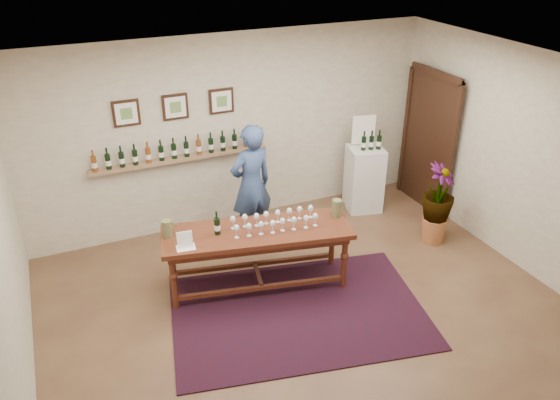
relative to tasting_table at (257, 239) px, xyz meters
name	(u,v)px	position (x,y,z in m)	size (l,w,h in m)	color
ground	(307,311)	(0.34, -0.71, -0.69)	(6.00, 6.00, 0.00)	#533324
room_shell	(380,143)	(2.45, 1.15, 0.43)	(6.00, 6.00, 6.00)	beige
rug	(298,312)	(0.23, -0.70, -0.68)	(2.93, 1.96, 0.02)	#3E0B0C
tasting_table	(257,239)	(0.00, 0.00, 0.00)	(2.38, 1.18, 0.81)	#4A1912
table_glasses	(275,221)	(0.22, -0.03, 0.21)	(1.30, 0.30, 0.18)	white
table_bottles	(217,220)	(-0.45, 0.15, 0.29)	(0.31, 0.18, 0.33)	black
pitcher_left	(167,229)	(-1.02, 0.28, 0.23)	(0.14, 0.14, 0.22)	#61663F
pitcher_right	(337,208)	(1.04, -0.08, 0.23)	(0.14, 0.14, 0.22)	#61663F
menu_card	(185,240)	(-0.89, -0.02, 0.22)	(0.21, 0.16, 0.19)	white
display_pedestal	(364,179)	(2.29, 1.25, -0.18)	(0.51, 0.51, 1.02)	silver
pedestal_bottles	(371,140)	(2.32, 1.17, 0.48)	(0.29, 0.08, 0.29)	black
info_sign	(364,130)	(2.30, 1.38, 0.58)	(0.36, 0.02, 0.49)	white
potted_plant	(437,204)	(2.68, -0.04, -0.09)	(0.75, 0.75, 1.03)	#AB6239
person	(251,185)	(0.33, 1.04, 0.19)	(0.64, 0.42, 1.75)	#324876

